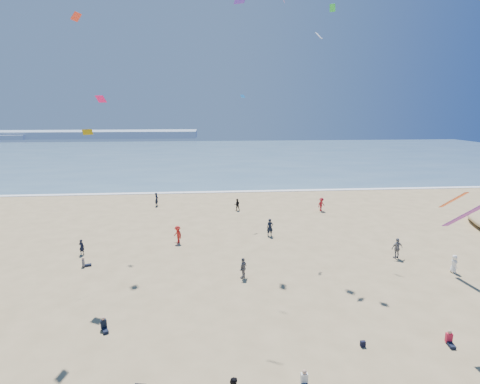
{
  "coord_description": "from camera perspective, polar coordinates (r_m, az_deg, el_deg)",
  "views": [
    {
      "loc": [
        0.08,
        -13.93,
        13.02
      ],
      "look_at": [
        2.0,
        8.0,
        8.16
      ],
      "focal_mm": 28.0,
      "sensor_mm": 36.0,
      "label": 1
    }
  ],
  "objects": [
    {
      "name": "surf_line",
      "position": [
        60.34,
        -4.97,
        -0.02
      ],
      "size": [
        220.0,
        1.2,
        0.08
      ],
      "primitive_type": "cube",
      "color": "white",
      "rests_on": "ground"
    },
    {
      "name": "navy_bag",
      "position": [
        23.67,
        18.21,
        -21.12
      ],
      "size": [
        0.28,
        0.18,
        0.34
      ],
      "primitive_type": "cube",
      "color": "black",
      "rests_on": "ground"
    },
    {
      "name": "ocean",
      "position": [
        109.7,
        -5.04,
        5.61
      ],
      "size": [
        220.0,
        100.0,
        0.06
      ],
      "primitive_type": "cube",
      "color": "#476B84",
      "rests_on": "ground"
    },
    {
      "name": "standing_flyers",
      "position": [
        31.05,
        4.5,
        -10.67
      ],
      "size": [
        35.18,
        47.42,
        1.88
      ],
      "color": "white",
      "rests_on": "ground"
    },
    {
      "name": "kites_aloft",
      "position": [
        27.78,
        14.81,
        16.45
      ],
      "size": [
        42.35,
        36.44,
        28.92
      ],
      "color": "purple",
      "rests_on": "ground"
    },
    {
      "name": "headland_far",
      "position": [
        193.83,
        -23.3,
        8.08
      ],
      "size": [
        110.0,
        20.0,
        3.2
      ],
      "primitive_type": "cube",
      "color": "#7A8EA8",
      "rests_on": "ground"
    },
    {
      "name": "seated_group",
      "position": [
        22.33,
        0.6,
        -21.91
      ],
      "size": [
        24.96,
        24.52,
        0.84
      ],
      "color": "white",
      "rests_on": "ground"
    }
  ]
}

